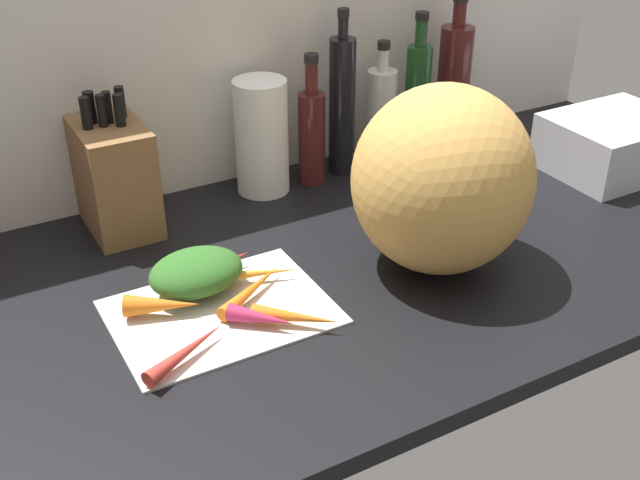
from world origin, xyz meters
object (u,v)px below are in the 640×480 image
carrot_6 (162,305)px  knife_block (115,176)px  bottle_0 (312,134)px  carrot_5 (210,270)px  cutting_board (221,311)px  carrot_3 (187,351)px  paper_towel_roll (262,137)px  carrot_4 (248,275)px  winter_squash (442,180)px  carrot_1 (296,317)px  bottle_1 (342,105)px  bottle_2 (381,115)px  bottle_3 (417,98)px  dish_rack (613,144)px  bottle_4 (453,85)px  carrot_0 (261,318)px  carrot_2 (252,289)px

carrot_6 → knife_block: 31.66cm
bottle_0 → carrot_5: bearing=-142.6°
cutting_board → carrot_3: size_ratio=2.17×
cutting_board → paper_towel_roll: bearing=55.4°
carrot_4 → bottle_0: size_ratio=0.65×
carrot_4 → winter_squash: 34.28cm
carrot_1 → paper_towel_roll: size_ratio=0.59×
paper_towel_roll → bottle_0: 10.19cm
paper_towel_roll → bottle_1: 17.95cm
bottle_2 → bottle_3: bottle_3 is taller
carrot_4 → dish_rack: bearing=2.2°
paper_towel_roll → bottle_4: bearing=0.2°
dish_rack → carrot_1: bearing=-168.2°
winter_squash → bottle_3: size_ratio=1.00×
winter_squash → knife_block: bearing=138.3°
bottle_4 → bottle_2: bearing=-179.7°
carrot_0 → carrot_2: 8.09cm
carrot_1 → winter_squash: bearing=9.8°
knife_block → bottle_4: 74.45cm
paper_towel_roll → bottle_3: 35.63cm
carrot_2 → bottle_1: (35.76, 33.44, 12.38)cm
carrot_4 → paper_towel_roll: size_ratio=0.76×
cutting_board → bottle_1: (41.52, 34.42, 13.93)cm
carrot_0 → carrot_6: 15.13cm
carrot_0 → paper_towel_roll: bearing=63.9°
carrot_3 → bottle_2: size_ratio=0.58×
carrot_6 → bottle_0: 52.29cm
paper_towel_roll → dish_rack: paper_towel_roll is taller
cutting_board → bottle_0: bottle_0 is taller
carrot_2 → carrot_4: carrot_4 is taller
carrot_5 → bottle_1: bearing=33.1°
carrot_4 → paper_towel_roll: (17.08, 29.71, 9.15)cm
bottle_0 → bottle_3: 25.67cm
cutting_board → carrot_0: 7.88cm
cutting_board → bottle_1: 55.70cm
paper_towel_roll → bottle_1: bottle_1 is taller
carrot_2 → paper_towel_roll: 39.23cm
winter_squash → dish_rack: winter_squash is taller
carrot_4 → cutting_board: bearing=-144.4°
cutting_board → bottle_0: 48.37cm
bottle_0 → carrot_1: bearing=-121.4°
bottle_1 → bottle_2: bottle_1 is taller
winter_squash → dish_rack: size_ratio=1.19×
carrot_5 → knife_block: size_ratio=0.63×
carrot_1 → knife_block: knife_block is taller
paper_towel_roll → bottle_0: size_ratio=0.85×
bottle_4 → bottle_0: bearing=-177.4°
winter_squash → bottle_1: 38.78cm
cutting_board → carrot_3: (-8.62, -8.55, 1.59)cm
carrot_2 → paper_towel_roll: paper_towel_roll is taller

